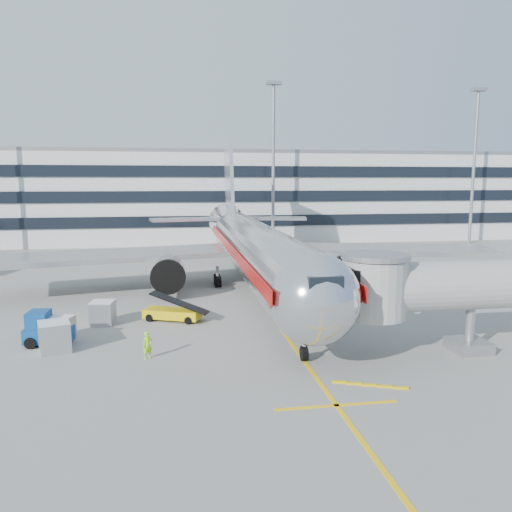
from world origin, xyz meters
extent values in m
plane|color=gray|center=(0.00, 0.00, 0.00)|extent=(180.00, 180.00, 0.00)
cube|color=yellow|center=(0.00, 10.00, 0.01)|extent=(0.25, 70.00, 0.01)
cube|color=yellow|center=(0.00, -14.00, 0.01)|extent=(6.00, 0.25, 0.01)
cylinder|color=silver|center=(0.00, 8.00, 4.20)|extent=(5.00, 36.00, 5.00)
sphere|color=silver|center=(0.00, -10.00, 4.20)|extent=(5.00, 5.00, 5.00)
cone|color=silver|center=(0.00, 31.00, 4.80)|extent=(5.00, 10.00, 5.00)
cube|color=black|center=(0.00, -11.50, 5.33)|extent=(1.80, 1.20, 0.90)
cube|color=#B7B7BC|center=(13.00, 13.50, 3.40)|extent=(24.95, 12.07, 0.50)
cube|color=#B7B7BC|center=(-13.00, 13.50, 3.40)|extent=(24.95, 12.07, 0.50)
cylinder|color=#99999E|center=(8.00, 10.00, 2.20)|extent=(3.00, 4.20, 3.00)
cylinder|color=#99999E|center=(-8.00, 10.00, 2.20)|extent=(3.00, 4.20, 3.00)
cylinder|color=black|center=(8.00, 8.00, 2.20)|extent=(3.10, 0.50, 3.10)
cylinder|color=black|center=(-8.00, 8.00, 2.20)|extent=(3.10, 0.50, 3.10)
cube|color=#B7B7BC|center=(0.00, 31.50, 9.20)|extent=(0.45, 9.39, 13.72)
cube|color=#B7B7BC|center=(5.50, 32.00, 5.40)|extent=(10.41, 4.94, 0.35)
cube|color=#B7B7BC|center=(-5.50, 32.00, 5.40)|extent=(10.41, 4.94, 0.35)
cylinder|color=gray|center=(0.00, -8.00, 0.90)|extent=(0.24, 0.24, 1.80)
cylinder|color=black|center=(0.00, -8.00, 0.45)|extent=(0.35, 0.90, 0.90)
cylinder|color=gray|center=(3.20, 14.00, 1.00)|extent=(0.30, 0.30, 2.00)
cylinder|color=gray|center=(-3.20, 14.00, 1.00)|extent=(0.30, 0.30, 2.00)
cube|color=#A90F0C|center=(2.52, 8.00, 4.50)|extent=(0.06, 38.00, 0.90)
cube|color=#A90F0C|center=(-2.52, 8.00, 4.50)|extent=(0.06, 38.00, 0.90)
cylinder|color=#A8A8A3|center=(10.50, -8.00, 4.20)|extent=(13.00, 3.00, 3.00)
cylinder|color=#A8A8A3|center=(4.20, -8.00, 4.20)|extent=(3.80, 3.80, 3.40)
cylinder|color=gray|center=(4.20, -8.00, 6.10)|extent=(4.00, 4.00, 0.30)
cube|color=black|center=(2.90, -8.00, 4.20)|extent=(1.40, 2.60, 2.60)
cylinder|color=gray|center=(10.50, -8.00, 1.60)|extent=(0.56, 0.56, 3.20)
cube|color=gray|center=(10.50, -8.00, 0.35)|extent=(2.20, 2.20, 0.70)
cylinder|color=black|center=(9.60, -8.00, 0.35)|extent=(0.35, 0.70, 0.70)
cylinder|color=black|center=(11.40, -8.00, 0.35)|extent=(0.35, 0.70, 0.70)
cube|color=silver|center=(0.00, 58.00, 7.50)|extent=(150.00, 24.00, 15.00)
cube|color=black|center=(0.00, 45.90, 4.00)|extent=(150.00, 0.30, 1.80)
cube|color=black|center=(0.00, 45.90, 8.00)|extent=(150.00, 0.30, 1.80)
cube|color=black|center=(0.00, 45.90, 12.00)|extent=(150.00, 0.30, 1.80)
cube|color=gray|center=(0.00, 58.00, 15.30)|extent=(150.00, 24.00, 0.60)
cylinder|color=gray|center=(8.00, 42.00, 12.50)|extent=(0.50, 0.50, 25.00)
cube|color=gray|center=(8.00, 42.00, 25.20)|extent=(2.40, 1.20, 0.50)
cylinder|color=gray|center=(42.00, 42.00, 12.50)|extent=(0.50, 0.50, 25.00)
cube|color=gray|center=(42.00, 42.00, 25.20)|extent=(2.40, 1.20, 0.50)
cube|color=#DCBA09|center=(-7.64, 1.93, 0.53)|extent=(4.52, 3.05, 0.68)
cube|color=black|center=(-7.64, 1.93, 1.40)|extent=(4.54, 2.69, 1.48)
cylinder|color=black|center=(-8.81, 3.15, 0.29)|extent=(0.64, 0.47, 0.58)
cylinder|color=black|center=(-9.33, 1.90, 0.29)|extent=(0.64, 0.47, 0.58)
cylinder|color=black|center=(-5.95, 1.97, 0.29)|extent=(0.64, 0.47, 0.58)
cylinder|color=black|center=(-6.47, 0.72, 0.29)|extent=(0.64, 0.47, 0.58)
cube|color=navy|center=(-15.43, -2.46, 0.68)|extent=(3.06, 1.89, 0.95)
cube|color=navy|center=(-16.06, -2.41, 1.63)|extent=(1.37, 1.66, 1.16)
cube|color=black|center=(-16.06, -2.41, 2.00)|extent=(1.25, 1.45, 0.11)
cylinder|color=black|center=(-16.31, -1.61, 0.37)|extent=(0.76, 0.37, 0.74)
cylinder|color=black|center=(-16.43, -3.18, 0.37)|extent=(0.76, 0.37, 0.74)
cylinder|color=black|center=(-14.43, -1.74, 0.37)|extent=(0.76, 0.37, 0.74)
cylinder|color=black|center=(-14.54, -3.31, 0.37)|extent=(0.76, 0.37, 0.74)
cube|color=#A9ACB0|center=(-14.79, -3.96, 0.91)|extent=(2.23, 2.23, 1.83)
cube|color=white|center=(-14.79, -3.96, 1.85)|extent=(2.23, 2.23, 0.07)
cube|color=#A9ACB0|center=(-12.69, 1.73, 0.84)|extent=(1.83, 1.83, 1.68)
cube|color=white|center=(-12.69, 1.73, 1.70)|extent=(1.83, 1.83, 0.06)
cube|color=#A9ACB0|center=(-14.90, -2.35, 0.84)|extent=(2.07, 2.07, 1.69)
cube|color=white|center=(-14.90, -2.35, 1.71)|extent=(2.07, 2.07, 0.06)
imported|color=#9AFF1A|center=(-9.06, -6.18, 0.82)|extent=(0.71, 0.63, 1.64)
camera|label=1|loc=(-7.28, -35.19, 10.42)|focal=35.00mm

